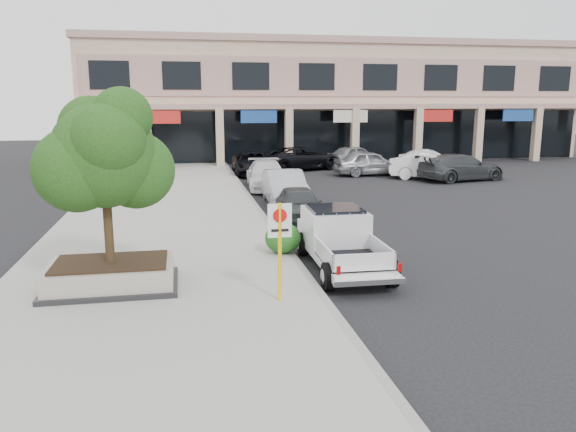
% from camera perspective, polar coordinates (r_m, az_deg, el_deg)
% --- Properties ---
extents(ground, '(120.00, 120.00, 0.00)m').
position_cam_1_polar(ground, '(14.91, 8.41, -6.89)').
color(ground, black).
rests_on(ground, ground).
extents(sidewalk, '(8.00, 52.00, 0.15)m').
position_cam_1_polar(sidewalk, '(19.89, -12.67, -2.12)').
color(sidewalk, gray).
rests_on(sidewalk, ground).
extents(curb, '(0.20, 52.00, 0.15)m').
position_cam_1_polar(curb, '(20.13, -1.36, -1.67)').
color(curb, gray).
rests_on(curb, ground).
extents(strip_mall, '(40.55, 12.43, 9.50)m').
position_cam_1_polar(strip_mall, '(48.95, 4.41, 11.64)').
color(strip_mall, tan).
rests_on(strip_mall, ground).
extents(planter, '(3.20, 2.20, 0.68)m').
position_cam_1_polar(planter, '(14.63, -17.49, -5.73)').
color(planter, black).
rests_on(planter, sidewalk).
extents(planter_tree, '(2.90, 2.55, 4.00)m').
position_cam_1_polar(planter_tree, '(14.20, -17.60, 5.88)').
color(planter_tree, black).
rests_on(planter_tree, planter).
extents(no_parking_sign, '(0.55, 0.09, 2.30)m').
position_cam_1_polar(no_parking_sign, '(12.75, -0.84, -2.30)').
color(no_parking_sign, yellow).
rests_on(no_parking_sign, sidewalk).
extents(hedge, '(1.10, 0.99, 0.93)m').
position_cam_1_polar(hedge, '(17.04, -0.52, -2.25)').
color(hedge, '#194213').
rests_on(hedge, sidewalk).
extents(pickup_truck, '(2.02, 5.21, 1.63)m').
position_cam_1_polar(pickup_truck, '(15.91, 5.59, -2.58)').
color(pickup_truck, white).
rests_on(pickup_truck, ground).
extents(curb_car_a, '(1.79, 4.06, 1.36)m').
position_cam_1_polar(curb_car_a, '(22.26, 1.16, 1.21)').
color(curb_car_a, '#303335').
rests_on(curb_car_a, ground).
extents(curb_car_b, '(1.80, 4.82, 1.57)m').
position_cam_1_polar(curb_car_b, '(25.84, -0.32, 2.90)').
color(curb_car_b, '#A5A7AD').
rests_on(curb_car_b, ground).
extents(curb_car_c, '(2.45, 5.26, 1.49)m').
position_cam_1_polar(curb_car_c, '(30.65, -2.18, 4.19)').
color(curb_car_c, silver).
rests_on(curb_car_c, ground).
extents(curb_car_d, '(2.64, 5.34, 1.46)m').
position_cam_1_polar(curb_car_d, '(36.68, -3.67, 5.38)').
color(curb_car_d, black).
rests_on(curb_car_d, ground).
extents(lot_car_a, '(4.75, 2.14, 1.58)m').
position_cam_1_polar(lot_car_a, '(36.48, 8.30, 5.35)').
color(lot_car_a, '#919298').
rests_on(lot_car_a, ground).
extents(lot_car_b, '(5.16, 3.26, 1.61)m').
position_cam_1_polar(lot_car_b, '(35.46, 14.17, 4.96)').
color(lot_car_b, white).
rests_on(lot_car_b, ground).
extents(lot_car_c, '(5.86, 3.38, 1.60)m').
position_cam_1_polar(lot_car_c, '(35.29, 17.19, 4.76)').
color(lot_car_c, '#2F3234').
rests_on(lot_car_c, ground).
extents(lot_car_d, '(6.28, 4.26, 1.60)m').
position_cam_1_polar(lot_car_d, '(39.05, 1.34, 5.88)').
color(lot_car_d, black).
rests_on(lot_car_d, ground).
extents(lot_car_e, '(4.83, 3.44, 1.53)m').
position_cam_1_polar(lot_car_e, '(41.53, 6.85, 6.10)').
color(lot_car_e, gray).
rests_on(lot_car_e, ground).
extents(lot_car_f, '(4.47, 2.91, 1.39)m').
position_cam_1_polar(lot_car_f, '(40.11, 14.18, 5.54)').
color(lot_car_f, silver).
rests_on(lot_car_f, ground).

